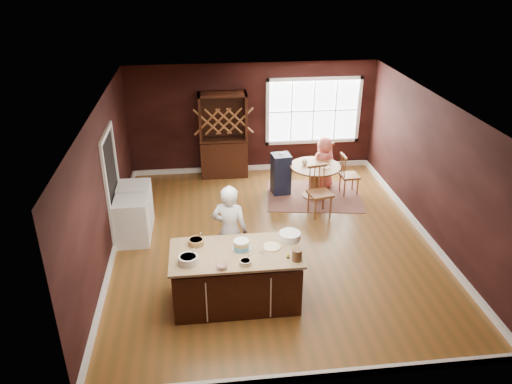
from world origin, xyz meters
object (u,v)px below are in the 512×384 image
dining_table (315,174)px  hutch (223,136)px  baker (230,231)px  washer (132,221)px  chair_north (321,161)px  chair_south (320,191)px  chair_east (350,174)px  toddler (279,159)px  high_chair (281,173)px  kitchen_island (236,278)px  seated_woman (324,163)px  layer_cake (241,245)px  dryer (136,205)px

dining_table → hutch: hutch is taller
baker → washer: baker is taller
chair_north → chair_south: bearing=64.9°
chair_south → chair_east: bearing=33.3°
chair_south → toddler: (-0.67, 1.23, 0.27)m
baker → high_chair: baker is taller
washer → kitchen_island: bearing=-48.3°
chair_north → high_chair: chair_north is taller
dining_table → high_chair: high_chair is taller
kitchen_island → chair_east: 4.61m
seated_woman → dining_table: bearing=34.5°
high_chair → toddler: 0.33m
baker → layer_cake: 0.70m
layer_cake → toddler: 4.01m
baker → seated_woman: size_ratio=1.36×
kitchen_island → chair_east: chair_east is taller
high_chair → seated_woman: bearing=4.1°
chair_south → seated_woman: size_ratio=0.88×
washer → high_chair: bearing=30.0°
hutch → dryer: size_ratio=2.28×
chair_east → washer: chair_east is taller
chair_north → dryer: chair_north is taller
layer_cake → seated_woman: (2.27, 3.92, -0.37)m
dining_table → layer_cake: 4.01m
chair_south → chair_north: size_ratio=1.02×
high_chair → chair_north: bearing=18.6°
dryer → hutch: bearing=50.4°
seated_woman → hutch: 2.49m
toddler → washer: (-3.10, -1.89, -0.37)m
dining_table → washer: washer is taller
chair_north → seated_woman: bearing=76.1°
dryer → high_chair: bearing=20.4°
chair_north → high_chair: (-1.05, -0.49, -0.04)m
hutch → washer: bearing=-122.9°
dining_table → chair_east: size_ratio=1.16×
dining_table → layer_cake: (-1.96, -3.47, 0.45)m
kitchen_island → toddler: size_ratio=7.68×
kitchen_island → toddler: bearing=71.5°
chair_south → toddler: size_ratio=4.15×
kitchen_island → dryer: kitchen_island is taller
layer_cake → hutch: (0.01, 4.86, 0.05)m
kitchen_island → high_chair: bearing=70.8°
chair_south → toddler: 1.42m
dining_table → dryer: 3.96m
chair_east → chair_south: (-0.90, -0.93, 0.06)m
seated_woman → high_chair: seated_woman is taller
baker → seated_woman: baker is taller
chair_east → chair_north: bearing=30.9°
chair_north → toddler: (-1.08, -0.40, 0.28)m
layer_cake → high_chair: layer_cake is taller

